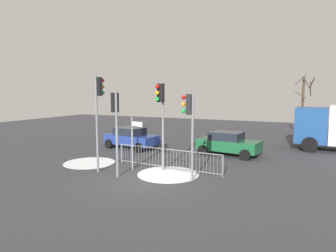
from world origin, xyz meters
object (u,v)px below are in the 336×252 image
at_px(traffic_light_foreground_left, 161,106).
at_px(bare_tree_centre, 303,104).
at_px(traffic_light_mid_left, 98,102).
at_px(traffic_light_rear_left, 115,114).
at_px(direction_sign_post, 133,140).
at_px(traffic_light_foreground_right, 189,116).
at_px(car_blue_mid, 131,137).
at_px(car_green_far, 228,143).

bearing_deg(traffic_light_foreground_left, bare_tree_centre, -96.16).
bearing_deg(bare_tree_centre, traffic_light_mid_left, -117.68).
relative_size(traffic_light_rear_left, direction_sign_post, 1.47).
relative_size(traffic_light_mid_left, traffic_light_rear_left, 1.19).
relative_size(traffic_light_mid_left, direction_sign_post, 1.75).
bearing_deg(traffic_light_mid_left, direction_sign_post, 47.83).
bearing_deg(bare_tree_centre, traffic_light_foreground_right, -104.74).
distance_m(traffic_light_rear_left, car_blue_mid, 7.32).
bearing_deg(traffic_light_foreground_left, car_green_far, -96.76).
distance_m(traffic_light_mid_left, car_blue_mid, 6.77).
relative_size(traffic_light_foreground_right, car_green_far, 0.99).
relative_size(traffic_light_foreground_left, direction_sign_post, 1.64).
bearing_deg(direction_sign_post, car_blue_mid, 140.68).
xyz_separation_m(traffic_light_foreground_right, car_blue_mid, (-6.46, 5.45, -2.14)).
bearing_deg(traffic_light_foreground_right, traffic_light_mid_left, 86.08).
relative_size(traffic_light_foreground_left, car_green_far, 1.12).
height_order(traffic_light_foreground_right, car_green_far, traffic_light_foreground_right).
bearing_deg(direction_sign_post, traffic_light_mid_left, -126.89).
height_order(car_blue_mid, bare_tree_centre, bare_tree_centre).
xyz_separation_m(traffic_light_mid_left, traffic_light_foreground_left, (2.74, 1.34, -0.22)).
bearing_deg(traffic_light_foreground_left, traffic_light_mid_left, 41.50).
relative_size(direction_sign_post, car_blue_mid, 0.68).
bearing_deg(car_green_far, direction_sign_post, -114.49).
bearing_deg(traffic_light_foreground_left, car_blue_mid, -29.12).
height_order(traffic_light_mid_left, direction_sign_post, traffic_light_mid_left).
bearing_deg(traffic_light_mid_left, car_green_far, 65.50).
distance_m(traffic_light_rear_left, car_green_far, 8.08).
relative_size(traffic_light_rear_left, traffic_light_foreground_left, 0.90).
xyz_separation_m(traffic_light_foreground_left, bare_tree_centre, (6.19, 15.68, -0.35)).
height_order(traffic_light_mid_left, bare_tree_centre, bare_tree_centre).
relative_size(direction_sign_post, bare_tree_centre, 0.49).
distance_m(traffic_light_mid_left, direction_sign_post, 2.55).
bearing_deg(direction_sign_post, traffic_light_foreground_right, 8.30).
bearing_deg(traffic_light_foreground_right, bare_tree_centre, -24.29).
distance_m(traffic_light_rear_left, bare_tree_centre, 19.01).
bearing_deg(traffic_light_foreground_right, traffic_light_rear_left, 93.97).
xyz_separation_m(traffic_light_rear_left, traffic_light_foreground_left, (1.52, 1.70, 0.32)).
xyz_separation_m(traffic_light_mid_left, direction_sign_post, (1.34, 0.97, -1.95)).
bearing_deg(direction_sign_post, bare_tree_centre, 82.10).
bearing_deg(traffic_light_mid_left, traffic_light_foreground_right, 17.73).
height_order(traffic_light_mid_left, traffic_light_foreground_right, traffic_light_mid_left).
xyz_separation_m(traffic_light_foreground_right, bare_tree_centre, (4.36, 16.57, 0.02)).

